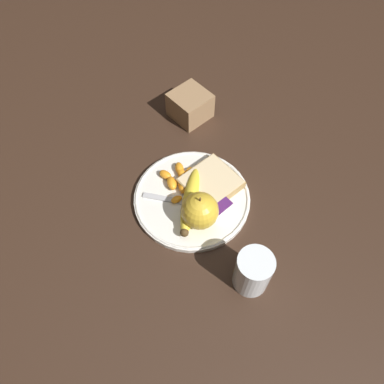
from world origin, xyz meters
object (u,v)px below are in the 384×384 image
object	(u,v)px
juice_glass	(253,272)
condiment_caddy	(190,105)
plate	(192,198)
banana	(190,201)
bread_slice	(211,183)
fork	(188,203)
jam_packet	(218,206)
apple	(200,211)

from	to	relation	value
juice_glass	condiment_caddy	xyz separation A→B (m)	(-0.21, -0.40, -0.01)
plate	condiment_caddy	xyz separation A→B (m)	(-0.17, -0.19, 0.03)
banana	condiment_caddy	xyz separation A→B (m)	(-0.18, -0.21, 0.01)
bread_slice	condiment_caddy	bearing A→B (deg)	-120.69
condiment_caddy	fork	bearing A→B (deg)	47.33
juice_glass	banana	world-z (taller)	juice_glass
fork	juice_glass	bearing A→B (deg)	-42.26
jam_packet	juice_glass	bearing A→B (deg)	68.23
apple	bread_slice	xyz separation A→B (m)	(-0.08, -0.05, -0.03)
plate	condiment_caddy	size ratio (longest dim) A/B	2.91
apple	fork	xyz separation A→B (m)	(-0.01, -0.05, -0.04)
juice_glass	jam_packet	xyz separation A→B (m)	(-0.06, -0.15, -0.02)
fork	jam_packet	world-z (taller)	jam_packet
apple	jam_packet	world-z (taller)	apple
apple	banana	world-z (taller)	apple
juice_glass	fork	bearing A→B (deg)	-96.53
plate	fork	world-z (taller)	fork
apple	fork	bearing A→B (deg)	-101.81
bread_slice	jam_packet	xyz separation A→B (m)	(0.03, 0.05, -0.00)
banana	bread_slice	xyz separation A→B (m)	(-0.07, -0.01, -0.01)
juice_glass	banana	bearing A→B (deg)	-96.94
plate	juice_glass	xyz separation A→B (m)	(0.04, 0.21, 0.04)
juice_glass	fork	distance (m)	0.21
condiment_caddy	jam_packet	bearing A→B (deg)	59.68
plate	banana	bearing A→B (deg)	37.67
plate	fork	distance (m)	0.02
juice_glass	jam_packet	size ratio (longest dim) A/B	1.91
plate	apple	xyz separation A→B (m)	(0.03, 0.05, 0.04)
banana	apple	bearing A→B (deg)	75.59
juice_glass	plate	bearing A→B (deg)	-100.80
jam_packet	banana	bearing A→B (deg)	-52.11
jam_packet	fork	bearing A→B (deg)	-54.31
apple	condiment_caddy	distance (m)	0.31
plate	jam_packet	size ratio (longest dim) A/B	5.15
banana	fork	distance (m)	0.02
plate	juice_glass	distance (m)	0.22
plate	banana	xyz separation A→B (m)	(0.02, 0.01, 0.02)
juice_glass	bread_slice	bearing A→B (deg)	-113.72
jam_packet	plate	bearing A→B (deg)	-71.01
fork	jam_packet	distance (m)	0.06
juice_glass	jam_packet	bearing A→B (deg)	-111.77
apple	jam_packet	bearing A→B (deg)	171.92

